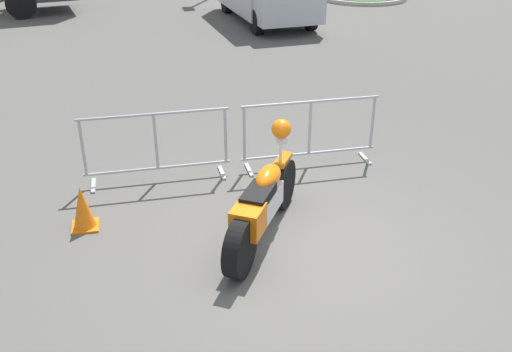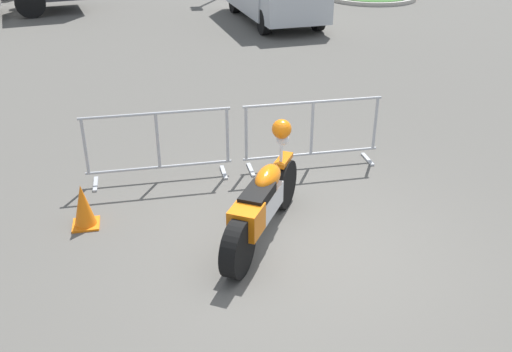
{
  "view_description": "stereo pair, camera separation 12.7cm",
  "coord_description": "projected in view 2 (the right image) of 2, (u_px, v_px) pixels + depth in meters",
  "views": [
    {
      "loc": [
        -1.84,
        -5.48,
        3.96
      ],
      "look_at": [
        -0.43,
        0.78,
        0.65
      ],
      "focal_mm": 40.0,
      "sensor_mm": 36.0,
      "label": 1
    },
    {
      "loc": [
        -1.72,
        -5.51,
        3.96
      ],
      "look_at": [
        -0.43,
        0.78,
        0.65
      ],
      "focal_mm": 40.0,
      "sensor_mm": 36.0,
      "label": 2
    }
  ],
  "objects": [
    {
      "name": "ground_plane",
      "position": [
        303.0,
        249.0,
        6.92
      ],
      "size": [
        120.0,
        120.0,
        0.0
      ],
      "primitive_type": "plane",
      "color": "#54514C"
    },
    {
      "name": "crowd_barrier_near",
      "position": [
        158.0,
        145.0,
        8.3
      ],
      "size": [
        2.15,
        0.45,
        1.07
      ],
      "rotation": [
        0.0,
        0.0,
        -0.0
      ],
      "color": "#9EA0A5",
      "rests_on": "ground"
    },
    {
      "name": "traffic_cone",
      "position": [
        83.0,
        206.0,
        7.27
      ],
      "size": [
        0.34,
        0.34,
        0.59
      ],
      "color": "orange",
      "rests_on": "ground"
    },
    {
      "name": "motorcycle",
      "position": [
        263.0,
        202.0,
        6.95
      ],
      "size": [
        1.38,
        2.06,
        1.31
      ],
      "rotation": [
        0.0,
        0.0,
        1.02
      ],
      "color": "black",
      "rests_on": "ground"
    },
    {
      "name": "crowd_barrier_far",
      "position": [
        312.0,
        133.0,
        8.72
      ],
      "size": [
        2.15,
        0.45,
        1.07
      ],
      "rotation": [
        0.0,
        0.0,
        -0.0
      ],
      "color": "#9EA0A5",
      "rests_on": "ground"
    }
  ]
}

